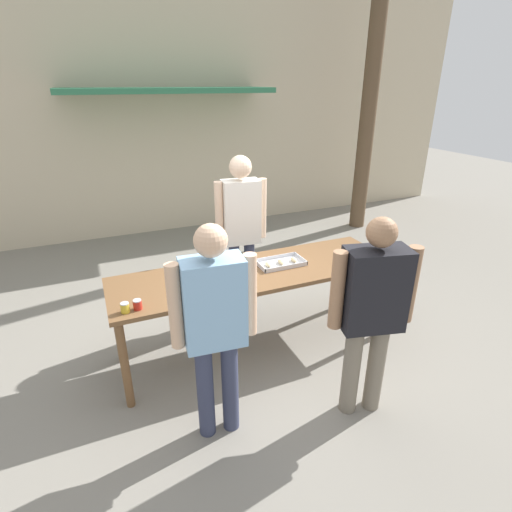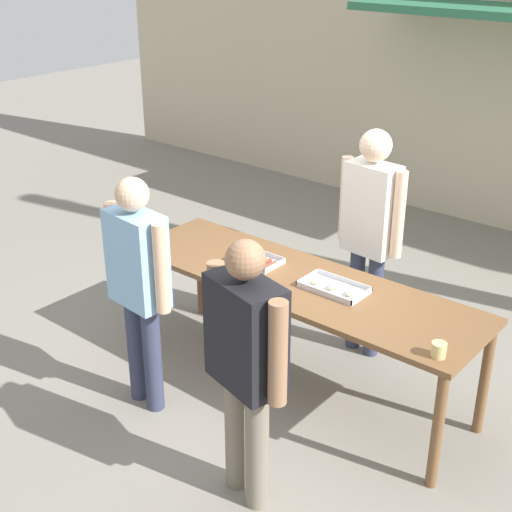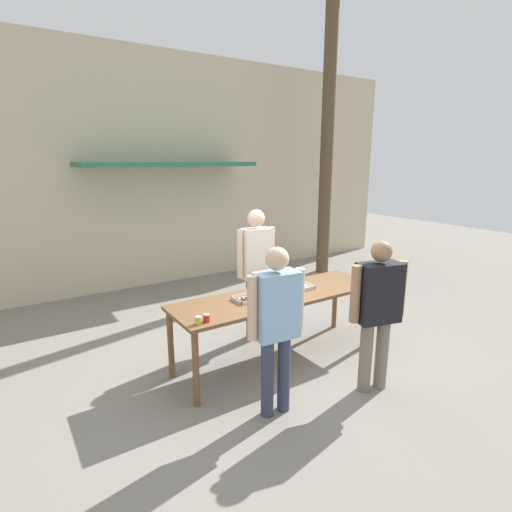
% 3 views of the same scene
% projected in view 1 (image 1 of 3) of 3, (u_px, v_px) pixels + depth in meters
% --- Properties ---
extents(ground_plane, '(24.00, 24.00, 0.00)m').
position_uv_depth(ground_plane, '(256.00, 346.00, 4.14)').
color(ground_plane, gray).
extents(building_facade_back, '(12.00, 1.11, 4.50)m').
position_uv_depth(building_facade_back, '(162.00, 99.00, 6.59)').
color(building_facade_back, beige).
rests_on(building_facade_back, ground).
extents(serving_table, '(2.73, 0.81, 0.87)m').
position_uv_depth(serving_table, '(256.00, 279.00, 3.83)').
color(serving_table, brown).
rests_on(serving_table, ground).
extents(food_tray_sausages, '(0.37, 0.25, 0.04)m').
position_uv_depth(food_tray_sausages, '(213.00, 275.00, 3.67)').
color(food_tray_sausages, silver).
rests_on(food_tray_sausages, serving_table).
extents(food_tray_buns, '(0.46, 0.26, 0.05)m').
position_uv_depth(food_tray_buns, '(281.00, 263.00, 3.91)').
color(food_tray_buns, silver).
rests_on(food_tray_buns, serving_table).
extents(condiment_jar_mustard, '(0.07, 0.07, 0.08)m').
position_uv_depth(condiment_jar_mustard, '(125.00, 308.00, 3.09)').
color(condiment_jar_mustard, gold).
rests_on(condiment_jar_mustard, serving_table).
extents(condiment_jar_ketchup, '(0.07, 0.07, 0.08)m').
position_uv_depth(condiment_jar_ketchup, '(138.00, 305.00, 3.13)').
color(condiment_jar_ketchup, '#B22319').
rests_on(condiment_jar_ketchup, serving_table).
extents(beer_cup, '(0.09, 0.09, 0.09)m').
position_uv_depth(beer_cup, '(379.00, 257.00, 3.97)').
color(beer_cup, '#DBC67A').
rests_on(beer_cup, serving_table).
extents(person_server_behind_table, '(0.57, 0.25, 1.83)m').
position_uv_depth(person_server_behind_table, '(241.00, 222.00, 4.35)').
color(person_server_behind_table, '#333851').
rests_on(person_server_behind_table, ground).
extents(person_customer_holding_hotdog, '(0.61, 0.27, 1.71)m').
position_uv_depth(person_customer_holding_hotdog, '(214.00, 319.00, 2.75)').
color(person_customer_holding_hotdog, '#333851').
rests_on(person_customer_holding_hotdog, ground).
extents(person_customer_with_cup, '(0.65, 0.36, 1.68)m').
position_uv_depth(person_customer_with_cup, '(372.00, 305.00, 2.97)').
color(person_customer_with_cup, '#756B5B').
rests_on(person_customer_with_cup, ground).
extents(utility_pole, '(1.10, 0.27, 6.57)m').
position_uv_depth(utility_pole, '(378.00, 25.00, 6.29)').
color(utility_pole, brown).
rests_on(utility_pole, ground).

